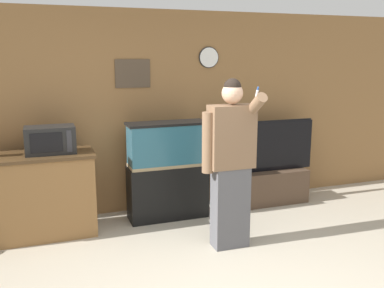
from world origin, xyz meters
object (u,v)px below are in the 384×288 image
object	(u,v)px
counter_island	(28,196)
tv_on_stand	(263,179)
microwave	(50,140)
aquarium_on_stand	(167,171)
person_standing	(230,162)

from	to	relation	value
counter_island	tv_on_stand	size ratio (longest dim) A/B	0.99
microwave	tv_on_stand	distance (m)	2.87
counter_island	aquarium_on_stand	size ratio (longest dim) A/B	1.20
tv_on_stand	person_standing	world-z (taller)	person_standing
tv_on_stand	person_standing	size ratio (longest dim) A/B	0.83
aquarium_on_stand	tv_on_stand	bearing A→B (deg)	2.58
counter_island	person_standing	distance (m)	2.30
microwave	aquarium_on_stand	bearing A→B (deg)	1.66
aquarium_on_stand	person_standing	world-z (taller)	person_standing
counter_island	microwave	size ratio (longest dim) A/B	2.74
microwave	person_standing	distance (m)	2.02
tv_on_stand	aquarium_on_stand	bearing A→B (deg)	-177.42
microwave	aquarium_on_stand	world-z (taller)	microwave
microwave	person_standing	xyz separation A→B (m)	(1.75, -0.99, -0.17)
aquarium_on_stand	person_standing	distance (m)	1.15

